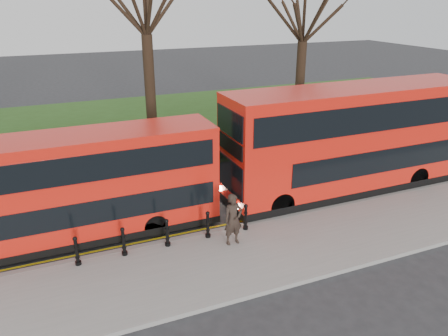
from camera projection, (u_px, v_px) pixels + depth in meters
name	position (u px, v px, depth m)	size (l,w,h in m)	color
ground	(167.00, 230.00, 16.91)	(120.00, 120.00, 0.00)	#28282B
pavement	(192.00, 270.00, 14.31)	(60.00, 4.00, 0.15)	gray
kerb	(175.00, 241.00, 16.02)	(60.00, 0.25, 0.16)	slate
grass_verge	(107.00, 128.00, 29.76)	(60.00, 18.00, 0.06)	#2B4A18
hedge	(131.00, 163.00, 22.59)	(60.00, 0.90, 0.80)	black
yellow_line_outer	(172.00, 238.00, 16.31)	(60.00, 0.10, 0.01)	yellow
yellow_line_inner	(171.00, 236.00, 16.48)	(60.00, 0.10, 0.01)	yellow
tree_right	(304.00, 10.00, 27.01)	(6.70, 6.70, 10.47)	black
bollard_row	(167.00, 233.00, 15.39)	(6.28, 0.15, 1.00)	black
bus_lead	(80.00, 188.00, 15.71)	(10.02, 2.30, 3.98)	red
bus_rear	(353.00, 140.00, 19.55)	(12.09, 2.77, 4.81)	red
pedestrian	(233.00, 219.00, 15.38)	(0.70, 0.46, 1.91)	black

